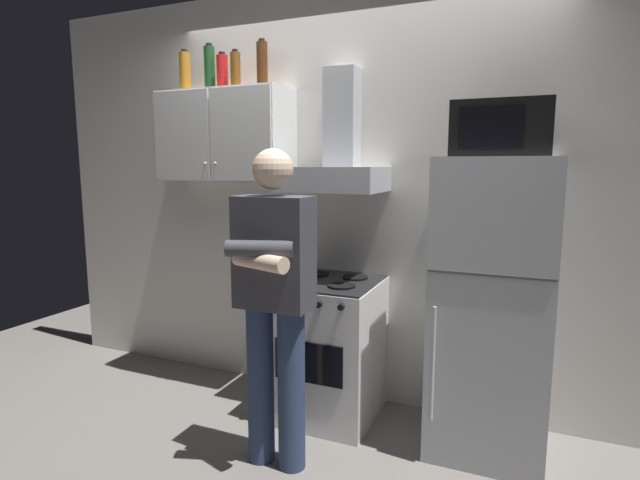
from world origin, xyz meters
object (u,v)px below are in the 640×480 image
Objects in this scene: bottle_beer_brown at (236,70)px; bottle_wine_green at (210,69)px; bottle_rum_dark at (262,65)px; range_hood at (336,159)px; microwave at (501,130)px; stove_oven at (328,348)px; bottle_liquor_amber at (185,72)px; upper_cabinet at (225,136)px; bottle_soda_red at (222,72)px; person_standing at (274,298)px; refrigerator at (492,308)px.

bottle_wine_green reaches higher than bottle_beer_brown.
bottle_wine_green is at bearing 169.98° from bottle_beer_brown.
bottle_beer_brown is 0.80× the size of bottle_rum_dark.
range_hood is 0.97m from microwave.
range_hood is at bearing -4.70° from bottle_rum_dark.
bottle_liquor_amber reaches higher than stove_oven.
upper_cabinet is at bearing -14.01° from bottle_wine_green.
bottle_soda_red is 0.80× the size of bottle_rum_dark.
bottle_soda_red is at bearing 135.82° from person_standing.
upper_cabinet is 3.64× the size of bottle_beer_brown.
bottle_wine_green is (-0.93, 0.03, 0.60)m from range_hood.
bottle_wine_green is (-0.88, 0.76, 1.30)m from person_standing.
stove_oven is at bearing -178.85° from microwave.
bottle_beer_brown is (0.12, -0.02, 0.00)m from bottle_soda_red.
stove_oven is 1.85m from bottle_rum_dark.
stove_oven is 2.83× the size of bottle_rum_dark.
bottle_soda_red is 0.86× the size of bottle_liquor_amber.
range_hood is 2.43× the size of bottle_rum_dark.
bottle_wine_green is 0.40m from bottle_rum_dark.
range_hood is at bearing 172.45° from refrigerator.
upper_cabinet reaches higher than person_standing.
person_standing is at bearing -40.95° from bottle_wine_green.
upper_cabinet is 2.92× the size of bottle_rum_dark.
bottle_soda_red reaches higher than range_hood.
bottle_soda_red is at bearing 140.01° from upper_cabinet.
bottle_soda_red is (-0.02, 0.01, 0.42)m from upper_cabinet.
bottle_wine_green reaches higher than bottle_soda_red.
bottle_beer_brown is (-0.70, 0.12, 1.73)m from stove_oven.
refrigerator is 0.98× the size of person_standing.
bottle_wine_green is at bearing 175.23° from refrigerator.
microwave is at bearing -4.22° from bottle_wine_green.
bottle_wine_green is at bearing 175.78° from microwave.
microwave is 1.56× the size of bottle_rum_dark.
stove_oven is 2.79× the size of bottle_wine_green.
bottle_rum_dark is at bearing 162.28° from stove_oven.
upper_cabinet is 3.67× the size of bottle_soda_red.
stove_oven is at bearing 85.28° from person_standing.
microwave reaches higher than refrigerator.
person_standing is 1.82m from bottle_liquor_amber.
bottle_liquor_amber is (-1.06, 0.73, 1.28)m from person_standing.
bottle_soda_red is (-0.77, 0.75, 1.27)m from person_standing.
bottle_wine_green is at bearing 170.81° from bottle_soda_red.
bottle_beer_brown is at bearing -162.36° from bottle_rum_dark.
bottle_wine_green is at bearing 170.37° from stove_oven.
person_standing is at bearing -47.99° from bottle_beer_brown.
bottle_soda_red reaches higher than microwave.
bottle_soda_red reaches higher than person_standing.
range_hood reaches higher than microwave.
bottle_rum_dark is at bearing 174.17° from microwave.
range_hood reaches higher than person_standing.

